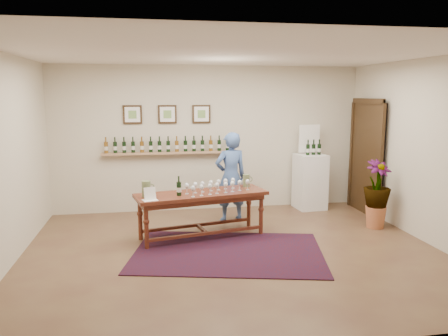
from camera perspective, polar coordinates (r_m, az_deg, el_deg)
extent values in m
plane|color=#513124|center=(6.44, 1.25, -10.89)|extent=(6.00, 6.00, 0.00)
plane|color=beige|center=(8.54, -1.96, 3.86)|extent=(6.00, 0.00, 6.00)
plane|color=beige|center=(3.71, 8.81, -3.78)|extent=(6.00, 0.00, 6.00)
plane|color=beige|center=(6.25, -26.81, 0.73)|extent=(0.00, 5.00, 5.00)
plane|color=beige|center=(7.29, 25.13, 1.97)|extent=(0.00, 5.00, 5.00)
plane|color=white|center=(6.06, 1.34, 14.79)|extent=(6.00, 6.00, 0.00)
cube|color=tan|center=(8.41, -7.28, 1.98)|extent=(2.50, 0.16, 0.04)
cube|color=black|center=(8.74, 18.30, 1.19)|extent=(0.10, 1.00, 2.10)
cube|color=#312010|center=(8.71, 18.01, 1.19)|extent=(0.04, 1.12, 2.22)
cube|color=#312010|center=(8.40, -11.87, 6.85)|extent=(0.35, 0.03, 0.35)
cube|color=white|center=(8.39, -11.87, 6.84)|extent=(0.28, 0.01, 0.28)
cube|color=#76A251|center=(8.38, -11.87, 6.84)|extent=(0.15, 0.00, 0.15)
cube|color=#312010|center=(8.41, -7.41, 6.97)|extent=(0.35, 0.03, 0.35)
cube|color=white|center=(8.39, -7.40, 6.97)|extent=(0.28, 0.01, 0.28)
cube|color=#76A251|center=(8.38, -7.40, 6.97)|extent=(0.15, 0.00, 0.15)
cube|color=#312010|center=(8.46, -2.97, 7.05)|extent=(0.35, 0.03, 0.35)
cube|color=white|center=(8.44, -2.96, 7.05)|extent=(0.28, 0.01, 0.28)
cube|color=#76A251|center=(8.44, -2.95, 7.05)|extent=(0.15, 0.00, 0.15)
cube|color=#410B0E|center=(6.40, 0.54, -10.93)|extent=(3.02, 2.35, 0.01)
cube|color=#4A1E12|center=(6.89, -2.96, -3.44)|extent=(2.15, 1.07, 0.06)
cube|color=#4A1E12|center=(6.90, -2.95, -3.97)|extent=(2.01, 0.93, 0.09)
cylinder|color=#4A1E12|center=(6.53, -10.10, -7.63)|extent=(0.08, 0.08, 0.67)
cylinder|color=#4A1E12|center=(7.12, 4.86, -6.05)|extent=(0.08, 0.08, 0.67)
cylinder|color=#4A1E12|center=(6.97, -10.90, -6.55)|extent=(0.08, 0.08, 0.67)
cylinder|color=#4A1E12|center=(7.52, 3.25, -5.17)|extent=(0.08, 0.08, 0.67)
cube|color=#4A1E12|center=(6.83, -2.27, -8.52)|extent=(1.84, 0.43, 0.05)
cube|color=#4A1E12|center=(7.25, -3.52, -7.45)|extent=(1.84, 0.43, 0.05)
cube|color=#4A1E12|center=(7.04, -2.92, -7.97)|extent=(0.14, 0.47, 0.05)
cube|color=white|center=(6.46, -9.66, -3.32)|extent=(0.24, 0.21, 0.19)
cube|color=white|center=(8.84, 11.16, -1.74)|extent=(0.59, 0.59, 1.09)
cube|color=white|center=(8.84, 11.07, 3.80)|extent=(0.44, 0.06, 0.60)
cone|color=#B1633B|center=(7.93, 19.17, -6.07)|extent=(0.35, 0.35, 0.37)
imported|color=#1A3C18|center=(7.81, 19.37, -2.52)|extent=(0.65, 0.65, 0.64)
imported|color=#3E5C94|center=(7.79, 0.88, -1.16)|extent=(0.64, 0.48, 1.60)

